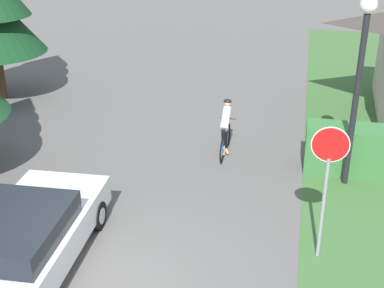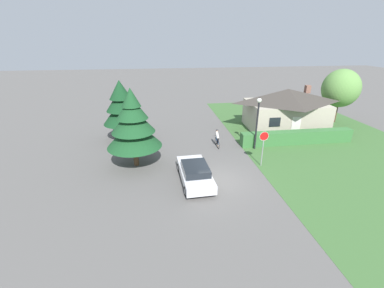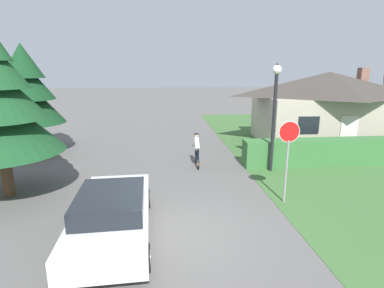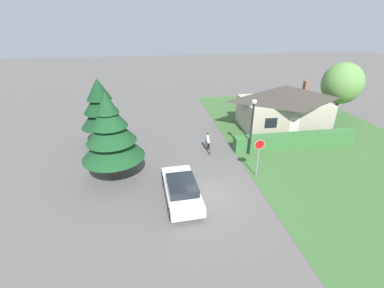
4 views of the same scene
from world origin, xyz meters
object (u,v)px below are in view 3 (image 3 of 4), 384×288
cyclist (197,151)px  street_lamp (275,101)px  sedan_left_lane (113,213)px  stop_sign (288,146)px  cottage_house (326,106)px  conifer_tall_far (26,90)px

cyclist → street_lamp: 4.06m
sedan_left_lane → street_lamp: 8.08m
stop_sign → street_lamp: 3.43m
sedan_left_lane → cyclist: (2.89, 5.82, 0.06)m
cottage_house → cyclist: size_ratio=5.10×
stop_sign → street_lamp: (0.66, 3.16, 1.13)m
cottage_house → cyclist: 9.33m
cyclist → cottage_house: bearing=-63.9°
stop_sign → conifer_tall_far: 13.12m
cottage_house → cyclist: cottage_house is taller
stop_sign → street_lamp: street_lamp is taller
sedan_left_lane → cottage_house: bearing=-51.3°
sedan_left_lane → stop_sign: size_ratio=1.71×
street_lamp → conifer_tall_far: size_ratio=0.82×
street_lamp → conifer_tall_far: conifer_tall_far is taller
conifer_tall_far → street_lamp: bearing=-18.8°
sedan_left_lane → stop_sign: 5.76m
cyclist → stop_sign: size_ratio=0.61×
conifer_tall_far → sedan_left_lane: bearing=-57.6°
cottage_house → stop_sign: (-5.81, -8.19, -0.25)m
sedan_left_lane → street_lamp: size_ratio=1.03×
cottage_house → sedan_left_lane: cottage_house is taller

